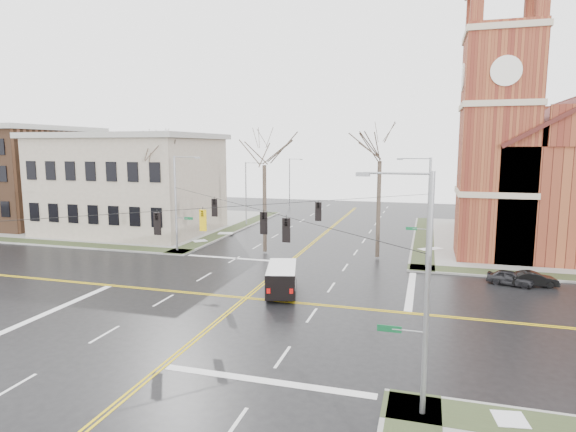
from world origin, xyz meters
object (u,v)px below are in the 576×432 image
(tree_ne, at_px, (380,155))
(signal_pole_se, at_px, (422,288))
(streetlight_north_a, at_px, (247,191))
(cargo_van, at_px, (282,277))
(tree_nw_far, at_px, (161,157))
(parked_car_a, at_px, (510,278))
(streetlight_north_b, at_px, (290,180))
(church, at_px, (570,163))
(signal_pole_nw, at_px, (177,201))
(signal_pole_ne, at_px, (426,209))
(tree_nw_near, at_px, (264,159))
(parked_car_b, at_px, (534,279))

(tree_ne, bearing_deg, signal_pole_se, -80.89)
(streetlight_north_a, bearing_deg, cargo_van, -64.27)
(cargo_van, height_order, tree_nw_far, tree_nw_far)
(tree_ne, bearing_deg, parked_car_a, -29.73)
(streetlight_north_b, bearing_deg, tree_nw_far, -96.34)
(streetlight_north_b, bearing_deg, church, -33.25)
(parked_car_a, bearing_deg, signal_pole_nw, 99.70)
(parked_car_a, height_order, tree_ne, tree_ne)
(church, relative_size, parked_car_a, 8.69)
(streetlight_north_b, bearing_deg, streetlight_north_a, -90.00)
(church, xyz_separation_m, signal_pole_se, (-13.44, -36.28, -3.48))
(streetlight_north_a, xyz_separation_m, cargo_van, (12.60, -26.14, -3.35))
(signal_pole_ne, xyz_separation_m, tree_ne, (-4.10, 2.58, 4.37))
(streetlight_north_a, height_order, cargo_van, streetlight_north_a)
(church, xyz_separation_m, signal_pole_ne, (-13.44, -13.28, -3.48))
(church, bearing_deg, tree_ne, -148.62)
(tree_ne, bearing_deg, tree_nw_near, -176.18)
(parked_car_b, height_order, tree_nw_near, tree_nw_near)
(streetlight_north_b, bearing_deg, parked_car_a, -54.78)
(church, relative_size, tree_ne, 2.13)
(parked_car_b, relative_size, tree_ne, 0.25)
(parked_car_a, bearing_deg, parked_car_b, -69.73)
(signal_pole_ne, bearing_deg, signal_pole_se, -90.00)
(signal_pole_ne, relative_size, tree_nw_far, 0.72)
(streetlight_north_a, relative_size, parked_car_b, 2.46)
(signal_pole_ne, xyz_separation_m, tree_nw_near, (-14.57, 1.88, 3.90))
(parked_car_a, xyz_separation_m, tree_nw_near, (-20.64, 5.11, 8.31))
(parked_car_a, bearing_deg, streetlight_north_a, 70.99)
(streetlight_north_b, height_order, tree_nw_far, tree_nw_far)
(streetlight_north_b, bearing_deg, tree_nw_near, -77.93)
(parked_car_a, xyz_separation_m, parked_car_b, (1.57, 0.11, -0.00))
(streetlight_north_b, distance_m, parked_car_a, 48.79)
(signal_pole_nw, relative_size, parked_car_b, 2.77)
(cargo_van, bearing_deg, signal_pole_ne, 31.43)
(tree_nw_far, xyz_separation_m, tree_ne, (21.65, 0.05, 0.31))
(signal_pole_nw, bearing_deg, parked_car_b, -5.87)
(signal_pole_se, distance_m, tree_ne, 26.28)
(streetlight_north_b, relative_size, tree_nw_near, 0.65)
(signal_pole_nw, bearing_deg, streetlight_north_b, 88.95)
(church, relative_size, streetlight_north_a, 3.44)
(signal_pole_ne, distance_m, signal_pole_nw, 22.64)
(tree_nw_far, bearing_deg, parked_car_b, -9.59)
(signal_pole_ne, height_order, streetlight_north_a, signal_pole_ne)
(parked_car_b, bearing_deg, streetlight_north_a, 47.80)
(signal_pole_ne, relative_size, tree_nw_near, 0.74)
(church, xyz_separation_m, streetlight_north_a, (-35.42, 3.22, -3.97))
(streetlight_north_a, bearing_deg, tree_ne, -37.90)
(signal_pole_ne, bearing_deg, streetlight_north_a, 143.10)
(church, height_order, signal_pole_ne, church)
(parked_car_a, height_order, tree_nw_near, tree_nw_near)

